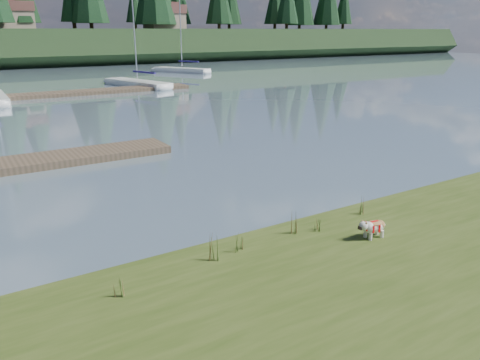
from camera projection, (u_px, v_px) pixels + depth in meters
ground at (8, 99)px, 36.28m from camera, size 200.00×200.00×0.00m
bulldog at (374, 226)px, 11.24m from camera, size 0.79×0.37×0.47m
dock_far at (35, 96)px, 37.23m from camera, size 26.00×2.20×0.30m
sailboat_bg_3 at (132, 83)px, 44.79m from camera, size 4.31×9.54×13.64m
sailboat_bg_5 at (177, 70)px, 59.24m from camera, size 5.65×8.22×12.10m
weed_0 at (215, 248)px, 10.15m from camera, size 0.17×0.14×0.65m
weed_1 at (239, 241)px, 10.62m from camera, size 0.17×0.14×0.55m
weed_2 at (294, 223)px, 11.41m from camera, size 0.17×0.14×0.74m
weed_3 at (118, 285)px, 8.78m from camera, size 0.17×0.14×0.54m
weed_4 at (317, 225)px, 11.65m from camera, size 0.17×0.14×0.39m
weed_5 at (362, 206)px, 12.71m from camera, size 0.17×0.14×0.57m
mud_lip at (181, 262)px, 10.70m from camera, size 60.00×0.50×0.14m
house_1 at (10, 15)px, 70.20m from camera, size 6.30×5.30×4.65m
house_2 at (164, 17)px, 80.64m from camera, size 6.30×5.30×4.65m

